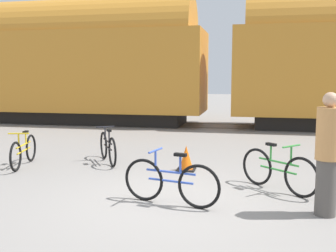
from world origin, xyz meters
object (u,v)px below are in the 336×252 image
at_px(bicycle_green, 278,171).
at_px(bicycle_yellow, 24,151).
at_px(bicycle_black, 108,148).
at_px(traffic_cone, 186,159).
at_px(freight_train, 219,58).
at_px(bicycle_blue, 170,182).
at_px(person_in_tan, 328,155).

relative_size(bicycle_green, bicycle_yellow, 0.77).
height_order(bicycle_black, traffic_cone, bicycle_black).
xyz_separation_m(freight_train, traffic_cone, (-0.04, -7.95, -2.56)).
relative_size(bicycle_black, traffic_cone, 2.59).
bearing_deg(bicycle_yellow, bicycle_blue, -27.20).
height_order(bicycle_blue, person_in_tan, person_in_tan).
bearing_deg(person_in_tan, bicycle_black, -22.75).
relative_size(bicycle_blue, bicycle_black, 1.16).
bearing_deg(freight_train, bicycle_yellow, -114.24).
bearing_deg(person_in_tan, traffic_cone, -34.85).
relative_size(bicycle_green, person_in_tan, 0.70).
bearing_deg(traffic_cone, person_in_tan, -43.71).
xyz_separation_m(bicycle_blue, traffic_cone, (-0.13, 2.36, -0.12)).
bearing_deg(freight_train, bicycle_green, -78.69).
relative_size(bicycle_black, person_in_tan, 0.78).
bearing_deg(bicycle_yellow, traffic_cone, 5.92).
distance_m(bicycle_black, traffic_cone, 1.99).
relative_size(person_in_tan, traffic_cone, 3.33).
height_order(bicycle_blue, traffic_cone, bicycle_blue).
distance_m(freight_train, bicycle_blue, 10.60).
height_order(freight_train, traffic_cone, freight_train).
xyz_separation_m(freight_train, bicycle_black, (-1.99, -7.59, -2.45)).
bearing_deg(bicycle_black, freight_train, 75.30).
height_order(freight_train, bicycle_blue, freight_train).
distance_m(bicycle_yellow, bicycle_black, 1.91).
height_order(bicycle_blue, bicycle_yellow, bicycle_blue).
height_order(bicycle_green, bicycle_black, bicycle_green).
relative_size(bicycle_green, bicycle_black, 0.90).
bearing_deg(traffic_cone, freight_train, 89.73).
bearing_deg(bicycle_blue, person_in_tan, -0.24).
xyz_separation_m(bicycle_blue, bicycle_black, (-2.09, 2.72, -0.01)).
bearing_deg(freight_train, person_in_tan, -76.68).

